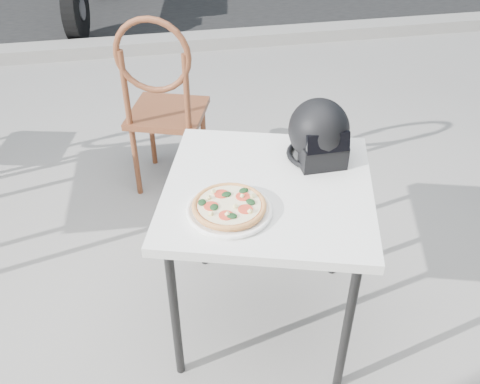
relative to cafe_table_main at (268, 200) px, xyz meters
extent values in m
plane|color=gray|center=(-0.31, 0.45, -0.71)|extent=(80.00, 80.00, 0.00)
cube|color=gray|center=(-0.31, 3.45, -0.65)|extent=(30.00, 0.25, 0.12)
cube|color=white|center=(0.00, 0.00, 0.05)|extent=(1.02, 1.02, 0.04)
cylinder|color=black|center=(-0.42, -0.23, -0.34)|extent=(0.05, 0.05, 0.74)
cylinder|color=black|center=(0.23, -0.42, -0.34)|extent=(0.05, 0.05, 0.74)
cylinder|color=black|center=(-0.23, 0.42, -0.34)|extent=(0.05, 0.05, 0.74)
cylinder|color=black|center=(0.42, 0.23, -0.34)|extent=(0.05, 0.05, 0.74)
cylinder|color=white|center=(-0.18, -0.13, 0.08)|extent=(0.40, 0.40, 0.01)
torus|color=white|center=(-0.18, -0.13, 0.08)|extent=(0.42, 0.42, 0.02)
cylinder|color=#D18D4C|center=(-0.18, -0.13, 0.10)|extent=(0.35, 0.35, 0.01)
torus|color=#D18D4C|center=(-0.18, -0.13, 0.10)|extent=(0.36, 0.36, 0.02)
cylinder|color=red|center=(-0.18, -0.13, 0.10)|extent=(0.31, 0.31, 0.00)
cylinder|color=beige|center=(-0.18, -0.13, 0.11)|extent=(0.30, 0.30, 0.00)
cylinder|color=red|center=(-0.12, -0.10, 0.11)|extent=(0.07, 0.07, 0.00)
cylinder|color=red|center=(-0.20, -0.07, 0.11)|extent=(0.07, 0.07, 0.00)
cylinder|color=red|center=(-0.25, -0.13, 0.11)|extent=(0.07, 0.07, 0.00)
cylinder|color=red|center=(-0.20, -0.20, 0.11)|extent=(0.07, 0.07, 0.00)
cylinder|color=red|center=(-0.13, -0.18, 0.11)|extent=(0.07, 0.07, 0.00)
ellipsoid|color=#123316|center=(-0.18, -0.08, 0.11)|extent=(0.05, 0.04, 0.01)
ellipsoid|color=#123316|center=(-0.24, -0.15, 0.11)|extent=(0.04, 0.05, 0.01)
ellipsoid|color=#123316|center=(-0.10, -0.14, 0.11)|extent=(0.04, 0.05, 0.01)
ellipsoid|color=#123316|center=(-0.18, -0.21, 0.11)|extent=(0.05, 0.04, 0.01)
ellipsoid|color=#123316|center=(-0.11, -0.07, 0.11)|extent=(0.05, 0.05, 0.01)
ellipsoid|color=#123316|center=(-0.28, -0.11, 0.11)|extent=(0.04, 0.04, 0.01)
cylinder|color=#EEE691|center=(-0.16, -0.16, 0.11)|extent=(0.02, 0.02, 0.02)
cylinder|color=#EEE691|center=(-0.25, -0.09, 0.11)|extent=(0.02, 0.02, 0.02)
cylinder|color=#EEE691|center=(-0.13, -0.10, 0.11)|extent=(0.02, 0.03, 0.02)
cylinder|color=#EEE691|center=(-0.23, -0.05, 0.11)|extent=(0.02, 0.02, 0.02)
cylinder|color=#EEE691|center=(-0.12, -0.20, 0.11)|extent=(0.02, 0.02, 0.02)
cylinder|color=#EEE691|center=(-0.25, -0.18, 0.11)|extent=(0.02, 0.03, 0.02)
cylinder|color=#EEE691|center=(-0.09, -0.11, 0.11)|extent=(0.02, 0.03, 0.02)
cylinder|color=#EEE691|center=(-0.20, -0.20, 0.11)|extent=(0.02, 0.02, 0.02)
ellipsoid|color=black|center=(0.25, 0.17, 0.20)|extent=(0.26, 0.27, 0.26)
cube|color=black|center=(0.25, 0.09, 0.12)|extent=(0.19, 0.10, 0.10)
torus|color=black|center=(0.25, 0.17, 0.08)|extent=(0.26, 0.26, 0.02)
cube|color=black|center=(0.25, 0.06, 0.21)|extent=(0.18, 0.04, 0.08)
cube|color=brown|center=(-0.32, 1.22, -0.22)|extent=(0.55, 0.55, 0.04)
cylinder|color=brown|center=(-0.10, 1.33, -0.47)|extent=(0.04, 0.04, 0.48)
cylinder|color=brown|center=(-0.43, 1.44, -0.47)|extent=(0.04, 0.04, 0.48)
cylinder|color=brown|center=(-0.22, 1.00, -0.47)|extent=(0.04, 0.04, 0.48)
cylinder|color=brown|center=(-0.54, 1.12, -0.47)|extent=(0.04, 0.04, 0.48)
cylinder|color=brown|center=(-0.22, 0.99, 0.01)|extent=(0.04, 0.04, 0.45)
cylinder|color=brown|center=(-0.55, 1.11, 0.01)|extent=(0.04, 0.04, 0.45)
torus|color=brown|center=(-0.38, 1.05, 0.21)|extent=(0.41, 0.17, 0.42)
cylinder|color=black|center=(-1.03, 3.85, -0.39)|extent=(0.22, 0.64, 0.63)
cylinder|color=gray|center=(-1.03, 3.85, -0.39)|extent=(0.18, 0.23, 0.21)
camera|label=1|loc=(-0.43, -1.65, 1.31)|focal=40.00mm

